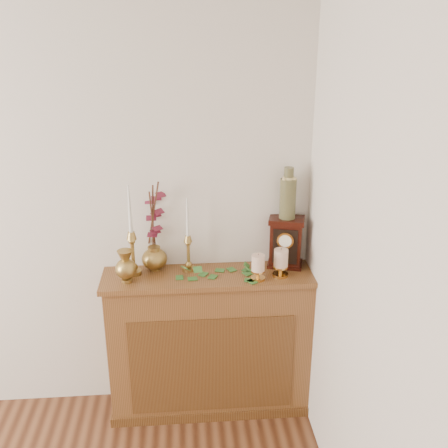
{
  "coord_description": "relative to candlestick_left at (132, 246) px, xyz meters",
  "views": [
    {
      "loc": [
        1.26,
        -0.63,
        2.28
      ],
      "look_at": [
        1.48,
        2.05,
        1.26
      ],
      "focal_mm": 42.0,
      "sensor_mm": 36.0,
      "label": 1
    }
  ],
  "objects": [
    {
      "name": "ginger_jar",
      "position": [
        0.13,
        0.09,
        0.07
      ],
      "size": [
        0.22,
        0.24,
        0.55
      ],
      "rotation": [
        0.0,
        0.0,
        0.21
      ],
      "color": "#A28341",
      "rests_on": "console_shelf"
    },
    {
      "name": "candlestick_center",
      "position": [
        0.32,
        0.02,
        -0.03
      ],
      "size": [
        0.07,
        0.07,
        0.45
      ],
      "rotation": [
        0.0,
        0.0,
        0.13
      ],
      "color": "#A28341",
      "rests_on": "console_shelf"
    },
    {
      "name": "candlestick_left",
      "position": [
        0.0,
        0.0,
        0.0
      ],
      "size": [
        0.09,
        0.09,
        0.54
      ],
      "rotation": [
        0.0,
        0.0,
        0.23
      ],
      "color": "#A28341",
      "rests_on": "console_shelf"
    },
    {
      "name": "pillar_candle_right",
      "position": [
        0.84,
        -0.1,
        -0.08
      ],
      "size": [
        0.09,
        0.09,
        0.18
      ],
      "rotation": [
        0.0,
        0.0,
        -0.01
      ],
      "color": "gold",
      "rests_on": "console_shelf"
    },
    {
      "name": "console_shelf",
      "position": [
        0.43,
        -0.04,
        -0.67
      ],
      "size": [
        1.24,
        0.34,
        0.93
      ],
      "color": "brown",
      "rests_on": "ground"
    },
    {
      "name": "ivy_garland",
      "position": [
        0.5,
        -0.07,
        -0.16
      ],
      "size": [
        0.48,
        0.2,
        0.09
      ],
      "rotation": [
        0.0,
        0.0,
        0.38
      ],
      "color": "#306727",
      "rests_on": "console_shelf"
    },
    {
      "name": "ceramic_vase",
      "position": [
        0.89,
        0.04,
        0.26
      ],
      "size": [
        0.09,
        0.09,
        0.3
      ],
      "rotation": [
        0.0,
        0.0,
        -0.27
      ],
      "color": "#172F26",
      "rests_on": "mantel_clock"
    },
    {
      "name": "bud_vase",
      "position": [
        -0.03,
        -0.1,
        -0.08
      ],
      "size": [
        0.12,
        0.12,
        0.19
      ],
      "rotation": [
        0.0,
        0.0,
        -0.06
      ],
      "color": "#A28341",
      "rests_on": "console_shelf"
    },
    {
      "name": "pillar_candle_left",
      "position": [
        0.71,
        -0.13,
        -0.09
      ],
      "size": [
        0.08,
        0.08,
        0.16
      ],
      "rotation": [
        0.0,
        0.0,
        0.17
      ],
      "color": "gold",
      "rests_on": "console_shelf"
    },
    {
      "name": "mantel_clock",
      "position": [
        0.89,
        0.04,
        -0.03
      ],
      "size": [
        0.23,
        0.19,
        0.3
      ],
      "rotation": [
        0.0,
        0.0,
        -0.27
      ],
      "color": "black",
      "rests_on": "console_shelf"
    }
  ]
}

